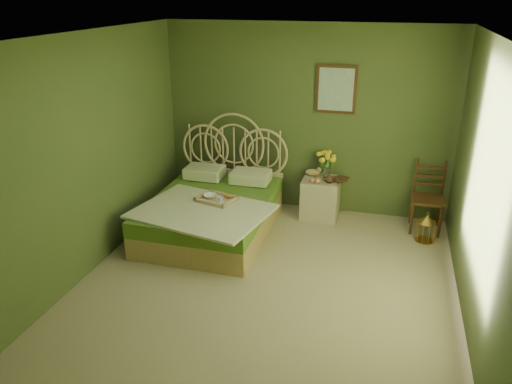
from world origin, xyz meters
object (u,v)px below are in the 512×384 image
(bed, at_px, (213,210))
(birdcage, at_px, (426,229))
(nightstand, at_px, (321,192))
(chair, at_px, (428,192))

(bed, distance_m, birdcage, 2.74)
(nightstand, height_order, chair, nightstand)
(nightstand, bearing_deg, bed, -147.02)
(bed, height_order, birdcage, bed)
(nightstand, bearing_deg, chair, -0.69)
(nightstand, xyz_separation_m, chair, (1.40, -0.02, 0.16))
(birdcage, bearing_deg, chair, 90.00)
(chair, xyz_separation_m, birdcage, (0.00, -0.40, -0.34))
(chair, bearing_deg, birdcage, -89.79)
(nightstand, relative_size, chair, 1.06)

